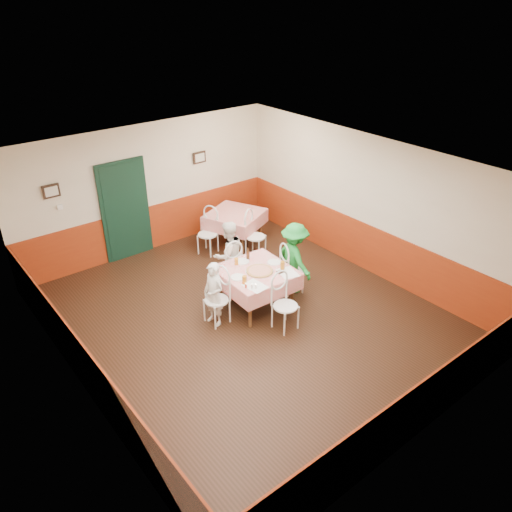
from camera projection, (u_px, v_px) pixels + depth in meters
floor at (249, 317)px, 8.97m from camera, size 7.00×7.00×0.00m
ceiling at (247, 168)px, 7.62m from camera, size 7.00×7.00×0.00m
back_wall at (148, 189)px, 10.70m from camera, size 6.00×0.10×2.80m
front_wall at (429, 357)px, 5.90m from camera, size 6.00×0.10×2.80m
left_wall at (71, 314)px, 6.66m from camera, size 0.10×7.00×2.80m
right_wall at (367, 205)px, 9.94m from camera, size 0.10×7.00×2.80m
wainscot_back at (153, 227)px, 11.12m from camera, size 6.00×0.03×1.00m
wainscot_front at (416, 411)px, 6.34m from camera, size 6.00×0.03×1.00m
wainscot_left at (83, 365)px, 7.10m from camera, size 0.03×7.00×1.00m
wainscot_right at (362, 245)px, 10.36m from camera, size 0.03×7.00×1.00m
door at (125, 212)px, 10.50m from camera, size 0.96×0.06×2.10m
picture_left at (51, 191)px, 9.35m from camera, size 0.32×0.03×0.26m
picture_right at (199, 157)px, 11.16m from camera, size 0.32×0.03×0.26m
thermostat at (60, 207)px, 9.58m from camera, size 0.10×0.03×0.10m
main_table at (256, 288)px, 9.12m from camera, size 1.27×1.27×0.77m
second_table at (235, 228)px, 11.35m from camera, size 1.48×1.48×0.77m
chair_left at (217, 300)px, 8.64m from camera, size 0.43×0.43×0.90m
chair_right at (292, 271)px, 9.52m from camera, size 0.51×0.51×0.90m
chair_far at (230, 266)px, 9.69m from camera, size 0.48×0.48×0.90m
chair_near at (285, 306)px, 8.48m from camera, size 0.43×0.43×0.90m
chair_second_a at (208, 234)px, 10.90m from camera, size 0.56×0.56×0.90m
chair_second_b at (256, 237)px, 10.80m from camera, size 0.56×0.56×0.90m
pizza at (260, 271)px, 8.89m from camera, size 0.49×0.49×0.03m
plate_left at (238, 277)px, 8.71m from camera, size 0.26×0.26×0.01m
plate_right at (274, 262)px, 9.17m from camera, size 0.26×0.26×0.01m
plate_far at (243, 261)px, 9.20m from camera, size 0.26×0.26×0.01m
glass_a at (244, 280)px, 8.50m from camera, size 0.08×0.08×0.15m
glass_b at (283, 265)px, 8.94m from camera, size 0.08×0.08×0.15m
glass_c at (236, 261)px, 9.08m from camera, size 0.07×0.07×0.13m
beer_bottle at (248, 254)px, 9.23m from camera, size 0.06×0.06×0.22m
shaker_a at (252, 286)px, 8.38m from camera, size 0.04×0.04×0.09m
shaker_b at (256, 286)px, 8.38m from camera, size 0.04×0.04×0.09m
shaker_c at (246, 286)px, 8.39m from camera, size 0.04×0.04×0.09m
menu_left at (255, 286)px, 8.47m from camera, size 0.34×0.43×0.00m
menu_right at (288, 273)px, 8.86m from camera, size 0.39×0.46×0.00m
wallet at (280, 272)px, 8.86m from camera, size 0.11×0.09×0.02m
diner_left at (214, 294)px, 8.55m from camera, size 0.35×0.47×1.18m
diner_far at (228, 255)px, 9.61m from camera, size 0.67×0.52×1.36m
diner_right at (294, 258)px, 9.43m from camera, size 0.64×0.97×1.42m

